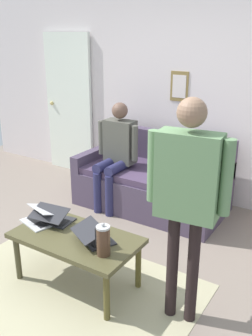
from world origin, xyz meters
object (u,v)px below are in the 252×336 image
(coffee_table, at_px, (76,241))
(laptop_center, at_px, (94,236))
(couch, at_px, (153,183))
(french_press, at_px, (103,240))
(laptop_left, at_px, (53,218))
(person_standing, at_px, (187,187))
(person_seated, at_px, (116,150))
(interior_door, at_px, (69,104))
(laptop_right, at_px, (41,218))

(coffee_table, relative_size, laptop_center, 2.66)
(couch, height_order, french_press, couch)
(coffee_table, distance_m, laptop_left, 0.35)
(laptop_left, relative_size, french_press, 1.33)
(person_standing, height_order, person_seated, person_standing)
(interior_door, bearing_deg, laptop_left, 126.87)
(couch, relative_size, laptop_center, 4.40)
(coffee_table, distance_m, laptop_center, 0.20)
(couch, xyz_separation_m, coffee_table, (-0.19, 1.70, 0.10))
(interior_door, relative_size, person_seated, 1.60)
(interior_door, relative_size, person_standing, 1.22)
(laptop_left, height_order, french_press, french_press)
(person_standing, bearing_deg, laptop_right, 3.15)
(interior_door, height_order, couch, interior_door)
(french_press, bearing_deg, interior_door, -45.32)
(laptop_left, xyz_separation_m, laptop_right, (0.09, 0.06, -0.00))
(interior_door, distance_m, laptop_center, 3.05)
(coffee_table, xyz_separation_m, french_press, (-0.36, 0.10, 0.18))
(laptop_left, relative_size, laptop_right, 0.99)
(laptop_left, distance_m, french_press, 0.71)
(laptop_left, relative_size, laptop_center, 0.90)
(laptop_right, bearing_deg, laptop_left, -148.46)
(couch, relative_size, person_standing, 1.05)
(interior_door, height_order, laptop_center, interior_door)
(coffee_table, xyz_separation_m, laptop_right, (0.42, -0.03, 0.10))
(laptop_left, bearing_deg, interior_door, -53.13)
(laptop_right, bearing_deg, french_press, 170.87)
(interior_door, distance_m, coffee_table, 2.98)
(laptop_right, bearing_deg, person_seated, -83.77)
(couch, relative_size, laptop_left, 4.91)
(coffee_table, relative_size, laptop_left, 2.97)
(laptop_left, xyz_separation_m, person_standing, (-1.25, -0.02, 0.57))
(interior_door, relative_size, laptop_left, 5.70)
(couch, bearing_deg, laptop_center, 102.18)
(interior_door, distance_m, laptop_left, 2.69)
(couch, xyz_separation_m, laptop_right, (0.23, 1.67, 0.20))
(coffee_table, relative_size, laptop_right, 2.94)
(couch, distance_m, person_standing, 2.10)
(french_press, bearing_deg, laptop_left, -14.83)
(coffee_table, height_order, laptop_center, laptop_center)
(laptop_left, height_order, laptop_center, same)
(laptop_center, height_order, person_seated, person_seated)
(interior_door, height_order, person_standing, interior_door)
(laptop_left, height_order, person_standing, person_standing)
(couch, distance_m, laptop_center, 1.72)
(french_press, bearing_deg, laptop_center, -33.51)
(laptop_right, distance_m, person_seated, 1.47)
(laptop_right, relative_size, french_press, 1.34)
(coffee_table, height_order, person_standing, person_standing)
(person_seated, bearing_deg, laptop_center, 117.29)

